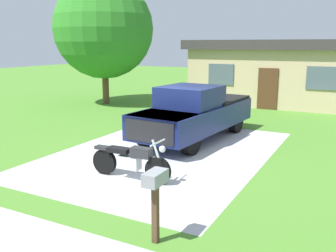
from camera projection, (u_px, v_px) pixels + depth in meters
The scene contains 8 objects.
ground_plane at pixel (166, 152), 11.59m from camera, with size 80.00×80.00×0.00m, color #4D842B.
driveway_pad at pixel (166, 152), 11.59m from camera, with size 5.95×8.62×0.01m, color #BCBCBC.
sidewalk_strip at pixel (1, 240), 6.40m from camera, with size 36.00×1.80×0.01m, color silver.
motorcycle at pixel (131, 161), 9.22m from camera, with size 2.21×0.70×1.09m.
pickup_truck at pixel (196, 112), 13.11m from camera, with size 2.46×5.76×1.90m.
mailbox at pixel (155, 188), 6.13m from camera, with size 0.26×0.48×1.26m.
shade_tree at pixel (104, 29), 20.26m from camera, with size 5.38×5.38×6.78m.
neighbor_house at pixel (279, 71), 21.05m from camera, with size 9.60×5.60×3.50m.
Camera 1 is at (5.24, -9.84, 3.28)m, focal length 40.02 mm.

